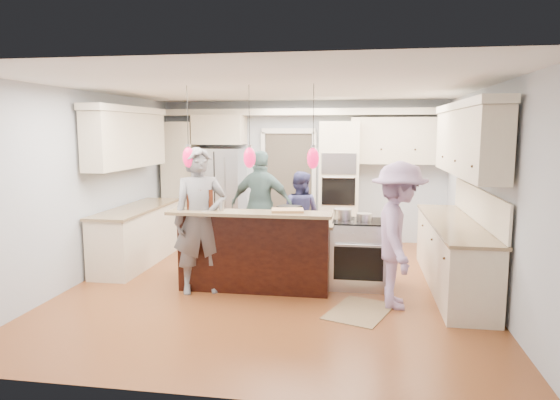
% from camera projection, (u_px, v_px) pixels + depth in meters
% --- Properties ---
extents(ground_plane, '(6.00, 6.00, 0.00)m').
position_uv_depth(ground_plane, '(276.00, 285.00, 6.97)').
color(ground_plane, brown).
rests_on(ground_plane, ground).
extents(room_shell, '(5.54, 6.04, 2.72)m').
position_uv_depth(room_shell, '(276.00, 154.00, 6.71)').
color(room_shell, '#B2BCC6').
rests_on(room_shell, ground).
extents(refrigerator, '(0.90, 0.70, 1.80)m').
position_uv_depth(refrigerator, '(220.00, 195.00, 9.66)').
color(refrigerator, '#B7B7BC').
rests_on(refrigerator, ground).
extents(oven_column, '(0.72, 0.69, 2.30)m').
position_uv_depth(oven_column, '(339.00, 184.00, 9.30)').
color(oven_column, beige).
rests_on(oven_column, ground).
extents(back_upper_cabinets, '(5.30, 0.61, 2.54)m').
position_uv_depth(back_upper_cabinets, '(261.00, 155.00, 9.55)').
color(back_upper_cabinets, beige).
rests_on(back_upper_cabinets, ground).
extents(right_counter_run, '(0.64, 3.10, 2.51)m').
position_uv_depth(right_counter_run, '(458.00, 211.00, 6.73)').
color(right_counter_run, beige).
rests_on(right_counter_run, ground).
extents(left_cabinets, '(0.64, 2.30, 2.51)m').
position_uv_depth(left_cabinets, '(134.00, 199.00, 7.98)').
color(left_cabinets, beige).
rests_on(left_cabinets, ground).
extents(kitchen_island, '(2.10, 1.46, 1.12)m').
position_uv_depth(kitchen_island, '(259.00, 249.00, 7.01)').
color(kitchen_island, black).
rests_on(kitchen_island, ground).
extents(island_range, '(0.82, 0.71, 0.92)m').
position_uv_depth(island_range, '(361.00, 254.00, 6.87)').
color(island_range, '#B7B7BC').
rests_on(island_range, ground).
extents(pendant_lights, '(1.75, 0.15, 1.03)m').
position_uv_depth(pendant_lights, '(250.00, 157.00, 6.26)').
color(pendant_lights, black).
rests_on(pendant_lights, ground).
extents(person_bar_end, '(0.83, 0.70, 1.92)m').
position_uv_depth(person_bar_end, '(200.00, 221.00, 6.54)').
color(person_bar_end, slate).
rests_on(person_bar_end, ground).
extents(person_far_left, '(0.83, 0.72, 1.46)m').
position_uv_depth(person_far_left, '(300.00, 215.00, 8.39)').
color(person_far_left, navy).
rests_on(person_far_left, ground).
extents(person_far_right, '(1.11, 0.56, 1.81)m').
position_uv_depth(person_far_right, '(262.00, 205.00, 8.30)').
color(person_far_right, '#486565').
rests_on(person_far_right, ground).
extents(person_range_side, '(0.67, 1.15, 1.78)m').
position_uv_depth(person_range_side, '(399.00, 235.00, 6.01)').
color(person_range_side, '#AA89B9').
rests_on(person_range_side, ground).
extents(floor_rug, '(0.91, 1.08, 0.01)m').
position_uv_depth(floor_rug, '(360.00, 311.00, 5.94)').
color(floor_rug, '#9B7D54').
rests_on(floor_rug, ground).
extents(water_bottle, '(0.08, 0.08, 0.28)m').
position_uv_depth(water_bottle, '(197.00, 199.00, 6.48)').
color(water_bottle, silver).
rests_on(water_bottle, kitchen_island).
extents(beer_bottle_a, '(0.06, 0.06, 0.21)m').
position_uv_depth(beer_bottle_a, '(189.00, 202.00, 6.46)').
color(beer_bottle_a, '#41180B').
rests_on(beer_bottle_a, kitchen_island).
extents(beer_bottle_b, '(0.09, 0.09, 0.27)m').
position_uv_depth(beer_bottle_b, '(200.00, 200.00, 6.43)').
color(beer_bottle_b, '#41180B').
rests_on(beer_bottle_b, kitchen_island).
extents(beer_bottle_c, '(0.07, 0.07, 0.26)m').
position_uv_depth(beer_bottle_c, '(211.00, 199.00, 6.49)').
color(beer_bottle_c, '#41180B').
rests_on(beer_bottle_c, kitchen_island).
extents(drink_can, '(0.07, 0.07, 0.11)m').
position_uv_depth(drink_can, '(222.00, 206.00, 6.39)').
color(drink_can, '#B7B7BC').
rests_on(drink_can, kitchen_island).
extents(cutting_board, '(0.44, 0.35, 0.03)m').
position_uv_depth(cutting_board, '(288.00, 210.00, 6.32)').
color(cutting_board, tan).
rests_on(cutting_board, kitchen_island).
extents(pot_large, '(0.25, 0.25, 0.15)m').
position_uv_depth(pot_large, '(343.00, 214.00, 6.91)').
color(pot_large, '#B7B7BC').
rests_on(pot_large, island_range).
extents(pot_small, '(0.21, 0.21, 0.10)m').
position_uv_depth(pot_small, '(364.00, 217.00, 6.78)').
color(pot_small, '#B7B7BC').
rests_on(pot_small, island_range).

